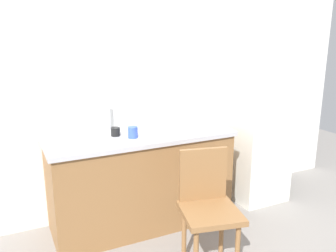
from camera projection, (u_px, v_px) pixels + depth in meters
name	position (u px, v px, depth m)	size (l,w,h in m)	color
back_wall	(138.00, 81.00, 3.33)	(4.80, 0.10, 2.53)	silver
cabinet_base	(141.00, 181.00, 3.19)	(1.57, 0.60, 0.82)	olive
countertop	(140.00, 136.00, 3.08)	(1.61, 0.64, 0.04)	#B7B7BC
faucet	(109.00, 117.00, 3.19)	(0.02, 0.02, 0.23)	#B7B7BC
refrigerator	(255.00, 137.00, 3.68)	(0.52, 0.57, 1.30)	silver
chair	(208.00, 205.00, 2.56)	(0.48, 0.48, 0.89)	olive
cup_black	(115.00, 132.00, 3.00)	(0.08, 0.08, 0.07)	black
cup_white	(166.00, 120.00, 3.36)	(0.07, 0.07, 0.10)	white
cup_blue	(133.00, 132.00, 2.94)	(0.08, 0.08, 0.10)	blue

